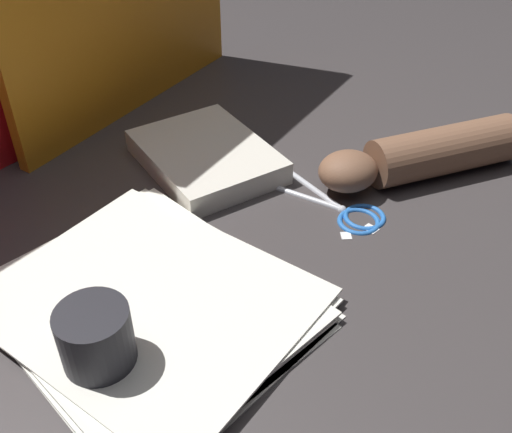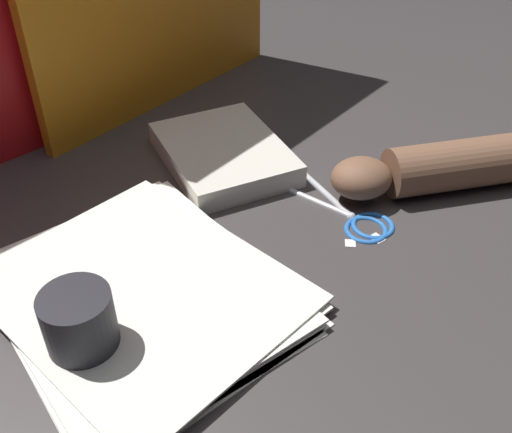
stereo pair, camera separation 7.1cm
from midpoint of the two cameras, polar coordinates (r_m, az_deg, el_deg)
ground_plane at (r=0.73m, az=-0.75°, el=-5.39°), size 6.00×6.00×0.00m
paper_stack at (r=0.69m, az=-13.19°, el=-8.20°), size 0.31×0.36×0.02m
book_closed at (r=0.91m, az=-7.03°, el=5.62°), size 0.22×0.26×0.03m
scissors at (r=0.82m, az=6.02°, el=0.67°), size 0.08×0.19×0.01m
hand_forearm at (r=0.89m, az=13.47°, el=5.66°), size 0.31×0.22×0.07m
paper_scrap_near at (r=0.80m, az=8.39°, el=-1.24°), size 0.02×0.02×0.00m
paper_scrap_mid at (r=0.78m, az=6.02°, el=-1.92°), size 0.02×0.02×0.00m
mug at (r=0.62m, az=-18.14°, el=-11.53°), size 0.07×0.07×0.08m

